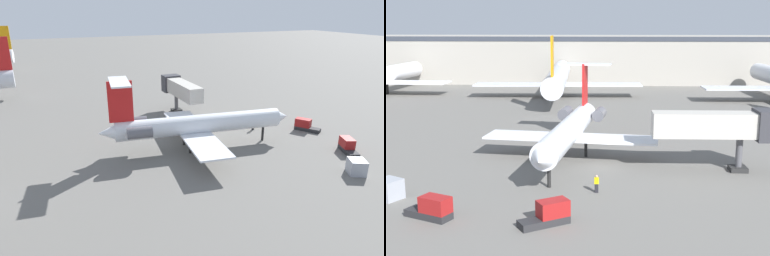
{
  "view_description": "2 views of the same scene",
  "coord_description": "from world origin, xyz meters",
  "views": [
    {
      "loc": [
        -45.58,
        21.11,
        19.12
      ],
      "look_at": [
        -2.59,
        2.54,
        2.68
      ],
      "focal_mm": 32.35,
      "sensor_mm": 36.0,
      "label": 1
    },
    {
      "loc": [
        0.44,
        -53.17,
        15.19
      ],
      "look_at": [
        -2.7,
        1.96,
        3.75
      ],
      "focal_mm": 46.42,
      "sensor_mm": 36.0,
      "label": 2
    }
  ],
  "objects": [
    {
      "name": "ground_plane",
      "position": [
        0.0,
        0.0,
        -0.05
      ],
      "size": [
        400.0,
        400.0,
        0.1
      ],
      "primitive_type": "cube",
      "color": "#66635E"
    },
    {
      "name": "terminal_building",
      "position": [
        0.0,
        85.8,
        6.22
      ],
      "size": [
        154.39,
        23.77,
        12.41
      ],
      "color": "#9E998E",
      "rests_on": "ground_plane"
    },
    {
      "name": "cargo_container_uld",
      "position": [
        -18.79,
        -12.1,
        0.91
      ],
      "size": [
        2.74,
        2.65,
        1.82
      ],
      "color": "#999EA8",
      "rests_on": "ground_plane"
    },
    {
      "name": "jet_bridge",
      "position": [
        12.83,
        -1.62,
        4.89
      ],
      "size": [
        13.14,
        3.25,
        6.62
      ],
      "color": "#B7B2A8",
      "rests_on": "ground_plane"
    },
    {
      "name": "parked_airliner_centre",
      "position": [
        -9.84,
        52.1,
        4.33
      ],
      "size": [
        35.81,
        42.48,
        13.47
      ],
      "color": "silver",
      "rests_on": "ground_plane"
    },
    {
      "name": "regional_jet",
      "position": [
        -3.58,
        2.61,
        3.6
      ],
      "size": [
        20.38,
        27.92,
        10.28
      ],
      "color": "silver",
      "rests_on": "ground_plane"
    },
    {
      "name": "ground_crew_marshaller",
      "position": [
        -0.34,
        -9.34,
        0.86
      ],
      "size": [
        0.43,
        0.32,
        1.69
      ],
      "color": "black",
      "rests_on": "ground_plane"
    },
    {
      "name": "baggage_tug_lead",
      "position": [
        -3.87,
        -17.04,
        0.84
      ],
      "size": [
        4.13,
        3.33,
        1.9
      ],
      "color": "#262628",
      "rests_on": "ground_plane"
    },
    {
      "name": "baggage_tug_trailing",
      "position": [
        -13.32,
        -16.43,
        0.84
      ],
      "size": [
        4.23,
        2.87,
        1.9
      ],
      "color": "#262628",
      "rests_on": "ground_plane"
    }
  ]
}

